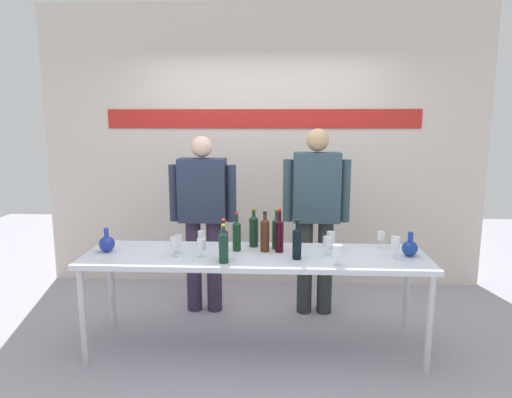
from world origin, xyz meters
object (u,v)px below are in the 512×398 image
object	(u,v)px
wine_bottle_7	(276,232)
wine_glass_left_0	(201,244)
wine_bottle_0	(254,230)
wine_glass_left_2	(178,241)
wine_bottle_2	(237,235)
wine_glass_right_3	(331,237)
wine_glass_right_0	(328,242)
presenter_left	(203,213)
decanter_blue_left	(107,243)
presenter_right	(316,210)
wine_bottle_3	(297,242)
wine_glass_right_4	(395,243)
wine_bottle_4	(265,234)
wine_glass_right_2	(337,251)
wine_glass_right_1	(381,236)
wine_bottle_6	(224,242)
wine_bottle_5	(224,246)
wine_glass_left_3	(174,244)
wine_bottle_1	(279,234)
display_table	(255,261)
wine_glass_left_1	(202,236)

from	to	relation	value
wine_bottle_7	wine_glass_left_0	distance (m)	0.62
wine_bottle_0	wine_glass_left_2	xyz separation A→B (m)	(-0.58, -0.22, -0.04)
wine_bottle_2	wine_glass_right_3	xyz separation A→B (m)	(0.74, 0.06, -0.03)
wine_glass_right_3	wine_glass_right_0	bearing A→B (deg)	-106.05
wine_glass_left_2	wine_glass_right_3	world-z (taller)	wine_glass_right_3
presenter_left	wine_glass_left_2	distance (m)	0.73
decanter_blue_left	presenter_right	distance (m)	1.84
wine_bottle_3	wine_glass_right_4	distance (m)	0.73
presenter_left	wine_bottle_2	xyz separation A→B (m)	(0.37, -0.63, -0.04)
wine_bottle_0	wine_bottle_4	world-z (taller)	wine_bottle_0
wine_bottle_0	presenter_right	bearing A→B (deg)	42.82
wine_bottle_4	wine_glass_left_2	world-z (taller)	wine_bottle_4
wine_glass_right_2	wine_glass_right_4	distance (m)	0.49
presenter_left	wine_glass_right_1	size ratio (longest dim) A/B	11.81
wine_bottle_7	wine_glass_right_1	distance (m)	0.84
wine_glass_right_0	wine_glass_right_2	size ratio (longest dim) A/B	0.95
wine_bottle_3	wine_bottle_6	distance (m)	0.54
wine_bottle_5	wine_glass_right_3	bearing A→B (deg)	24.94
wine_glass_right_0	wine_glass_left_3	bearing A→B (deg)	-174.41
presenter_right	wine_bottle_0	world-z (taller)	presenter_right
wine_bottle_7	wine_glass_right_0	size ratio (longest dim) A/B	2.32
presenter_left	wine_bottle_1	world-z (taller)	presenter_left
wine_bottle_4	wine_bottle_1	bearing A→B (deg)	-6.72
wine_bottle_4	wine_glass_right_3	xyz separation A→B (m)	(0.52, 0.07, -0.04)
display_table	wine_glass_left_3	size ratio (longest dim) A/B	17.39
wine_bottle_5	wine_glass_right_4	size ratio (longest dim) A/B	1.71
wine_bottle_2	wine_bottle_6	distance (m)	0.23
display_table	wine_glass_left_3	world-z (taller)	wine_glass_left_3
wine_bottle_3	wine_glass_left_0	distance (m)	0.72
wine_bottle_0	wine_glass_right_0	world-z (taller)	wine_bottle_0
wine_bottle_1	wine_glass_right_4	xyz separation A→B (m)	(0.86, -0.13, -0.02)
wine_glass_right_4	presenter_right	bearing A→B (deg)	124.14
wine_glass_right_1	wine_glass_right_2	world-z (taller)	wine_glass_right_2
wine_glass_right_4	wine_bottle_1	bearing A→B (deg)	171.71
wine_glass_left_0	wine_glass_right_0	size ratio (longest dim) A/B	0.99
wine_bottle_7	wine_glass_right_1	bearing A→B (deg)	3.24
wine_glass_right_0	wine_glass_right_2	distance (m)	0.26
presenter_right	wine_glass_left_0	xyz separation A→B (m)	(-0.92, -0.81, -0.11)
decanter_blue_left	wine_glass_left_2	bearing A→B (deg)	-0.71
wine_glass_left_0	wine_bottle_1	bearing A→B (deg)	15.08
wine_bottle_4	wine_glass_right_2	xyz separation A→B (m)	(0.53, -0.33, -0.03)
wine_bottle_7	decanter_blue_left	bearing A→B (deg)	-173.37
wine_glass_left_1	wine_bottle_4	bearing A→B (deg)	-3.11
wine_glass_left_2	wine_glass_right_2	distance (m)	1.22
wine_bottle_5	wine_glass_right_4	distance (m)	1.28
wine_bottle_3	wine_glass_right_2	world-z (taller)	wine_bottle_3
wine_bottle_0	wine_bottle_4	size ratio (longest dim) A/B	1.01
display_table	presenter_right	distance (m)	0.93
presenter_left	wine_bottle_1	xyz separation A→B (m)	(0.71, -0.65, -0.03)
display_table	wine_glass_left_2	distance (m)	0.62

